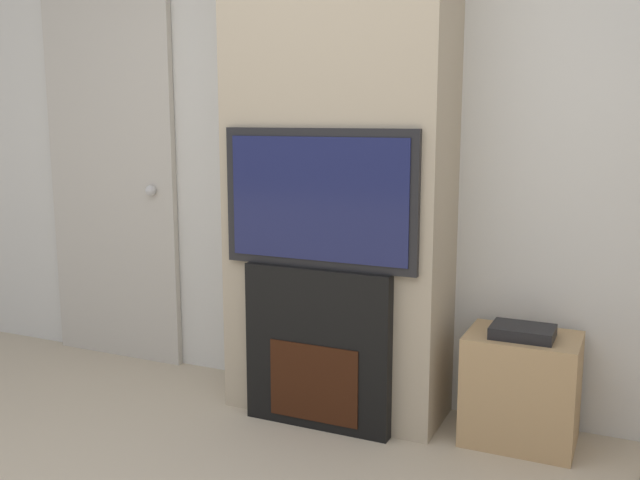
% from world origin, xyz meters
% --- Properties ---
extents(wall_back, '(6.00, 0.06, 2.70)m').
position_xyz_m(wall_back, '(0.00, 2.03, 1.35)').
color(wall_back, silver).
rests_on(wall_back, ground_plane).
extents(chimney_breast, '(1.03, 0.42, 2.70)m').
position_xyz_m(chimney_breast, '(0.00, 1.79, 1.35)').
color(chimney_breast, tan).
rests_on(chimney_breast, ground_plane).
extents(fireplace, '(0.70, 0.15, 0.75)m').
position_xyz_m(fireplace, '(0.00, 1.58, 0.37)').
color(fireplace, black).
rests_on(fireplace, ground_plane).
extents(television, '(0.91, 0.07, 0.62)m').
position_xyz_m(television, '(0.00, 1.58, 1.05)').
color(television, black).
rests_on(television, fireplace).
extents(media_stand, '(0.47, 0.35, 0.53)m').
position_xyz_m(media_stand, '(0.87, 1.79, 0.25)').
color(media_stand, tan).
rests_on(media_stand, ground_plane).
extents(entry_door, '(0.88, 0.09, 2.09)m').
position_xyz_m(entry_door, '(-1.50, 1.97, 1.05)').
color(entry_door, '#BCB7AD').
rests_on(entry_door, ground_plane).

